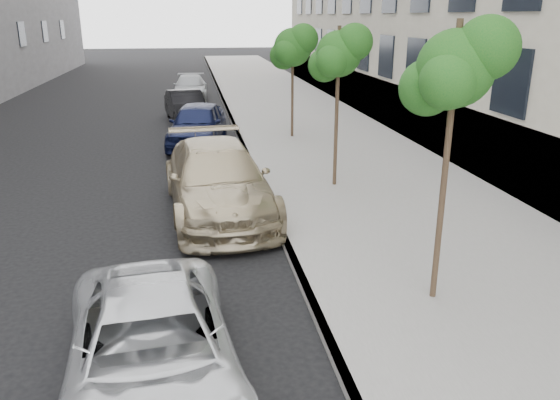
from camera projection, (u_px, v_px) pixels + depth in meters
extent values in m
plane|color=black|center=(254.00, 377.00, 7.32)|extent=(160.00, 160.00, 0.00)
cube|color=gray|center=(280.00, 101.00, 30.38)|extent=(6.40, 72.00, 0.14)
cube|color=#9E9B93|center=(224.00, 103.00, 29.91)|extent=(0.15, 72.00, 0.14)
cylinder|color=#38281C|center=(445.00, 169.00, 8.45)|extent=(0.10, 0.10, 4.43)
sphere|color=#16551A|center=(455.00, 69.00, 7.96)|extent=(1.15, 1.15, 1.15)
sphere|color=#16551A|center=(487.00, 48.00, 7.73)|extent=(0.92, 0.92, 0.92)
sphere|color=#16551A|center=(427.00, 88.00, 8.25)|extent=(0.86, 0.86, 0.86)
cylinder|color=#38281C|center=(337.00, 108.00, 14.56)|extent=(0.10, 0.10, 4.22)
sphere|color=#16551A|center=(339.00, 54.00, 14.11)|extent=(1.19, 1.19, 1.19)
sphere|color=#16551A|center=(354.00, 42.00, 13.88)|extent=(0.95, 0.95, 0.95)
sphere|color=#16551A|center=(325.00, 65.00, 14.39)|extent=(0.89, 0.89, 0.89)
cylinder|color=#38281C|center=(292.00, 84.00, 20.66)|extent=(0.10, 0.10, 4.04)
sphere|color=#16551A|center=(293.00, 47.00, 20.24)|extent=(1.41, 1.41, 1.41)
sphere|color=#16551A|center=(303.00, 39.00, 20.01)|extent=(1.13, 1.13, 1.13)
sphere|color=#16551A|center=(284.00, 55.00, 20.52)|extent=(1.06, 1.06, 1.06)
imported|color=silver|center=(152.00, 351.00, 6.81)|extent=(2.55, 4.76, 1.27)
imported|color=tan|center=(218.00, 180.00, 13.18)|extent=(2.80, 5.94, 1.67)
imported|color=#101636|center=(198.00, 124.00, 20.17)|extent=(2.59, 4.86, 1.57)
imported|color=black|center=(186.00, 106.00, 24.82)|extent=(2.14, 4.38, 1.38)
imported|color=gray|center=(190.00, 88.00, 31.40)|extent=(2.04, 4.69, 1.34)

